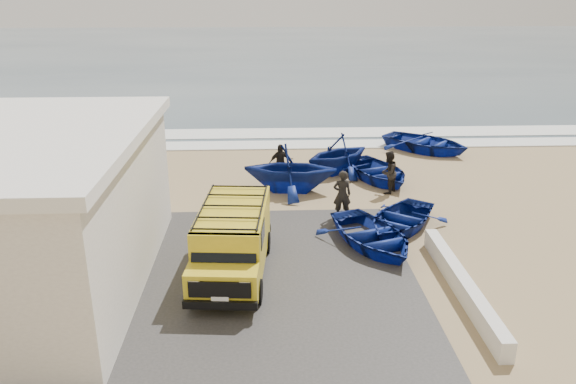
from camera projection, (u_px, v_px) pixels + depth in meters
name	position (u px, v px, depth m)	size (l,w,h in m)	color
ground	(272.00, 248.00, 17.59)	(160.00, 160.00, 0.00)	tan
slab	(201.00, 280.00, 15.63)	(12.00, 10.00, 0.05)	#3E3C39
ocean	(265.00, 51.00, 70.08)	(180.00, 88.00, 0.01)	#385166
surf_line	(268.00, 145.00, 28.83)	(180.00, 1.60, 0.06)	white
surf_wash	(268.00, 133.00, 31.18)	(180.00, 2.20, 0.04)	white
parapet	(462.00, 285.00, 14.88)	(0.35, 6.00, 0.55)	silver
van	(233.00, 239.00, 15.72)	(2.20, 4.79, 2.00)	yellow
boat_near_left	(372.00, 235.00, 17.56)	(2.75, 3.85, 0.80)	navy
boat_near_right	(400.00, 219.00, 18.88)	(2.54, 3.56, 0.74)	navy
boat_mid_left	(290.00, 168.00, 22.13)	(3.16, 3.66, 1.93)	navy
boat_mid_right	(378.00, 171.00, 23.62)	(2.79, 3.91, 0.81)	navy
boat_far_left	(338.00, 154.00, 24.37)	(2.87, 3.33, 1.75)	navy
boat_far_right	(426.00, 142.00, 27.73)	(3.11, 4.36, 0.90)	navy
fisherman_front	(342.00, 195.00, 19.59)	(0.64, 0.42, 1.76)	black
fisherman_middle	(388.00, 172.00, 21.99)	(0.83, 0.65, 1.70)	black
fisherman_back	(280.00, 163.00, 23.22)	(0.96, 0.40, 1.64)	black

